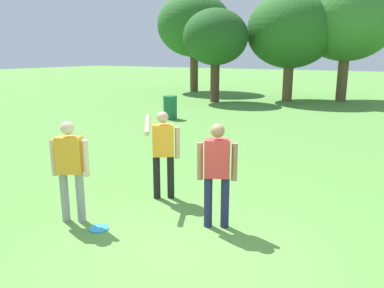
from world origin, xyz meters
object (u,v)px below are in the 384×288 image
(person_bystander, at_px, (163,148))
(trash_can_further_along, at_px, (170,107))
(tree_tall_left, at_px, (194,25))
(person_thrower, at_px, (217,169))
(tree_far_right, at_px, (291,31))
(tree_broad_center, at_px, (215,38))
(person_catcher, at_px, (70,165))
(tree_slender_mid, at_px, (348,21))
(frisbee, at_px, (99,228))

(person_bystander, xyz_separation_m, trash_can_further_along, (-4.85, 7.43, -0.48))
(person_bystander, distance_m, tree_tall_left, 20.81)
(trash_can_further_along, relative_size, tree_tall_left, 0.14)
(person_thrower, height_order, tree_far_right, tree_far_right)
(person_thrower, xyz_separation_m, tree_broad_center, (-7.29, 14.03, 2.54))
(person_catcher, xyz_separation_m, tree_tall_left, (-9.20, 19.53, 3.59))
(tree_tall_left, height_order, tree_slender_mid, tree_tall_left)
(trash_can_further_along, relative_size, tree_slender_mid, 0.15)
(frisbee, height_order, tree_broad_center, tree_broad_center)
(person_thrower, height_order, frisbee, person_thrower)
(person_thrower, distance_m, tree_broad_center, 16.01)
(tree_tall_left, bearing_deg, frisbee, -63.47)
(person_thrower, relative_size, tree_far_right, 0.28)
(tree_broad_center, height_order, tree_slender_mid, tree_slender_mid)
(person_catcher, bearing_deg, person_bystander, 66.47)
(trash_can_further_along, distance_m, tree_far_right, 9.54)
(trash_can_further_along, relative_size, tree_broad_center, 0.19)
(tree_tall_left, distance_m, tree_slender_mid, 10.02)
(frisbee, relative_size, tree_broad_center, 0.06)
(person_thrower, xyz_separation_m, person_bystander, (-1.39, 0.57, 0.02))
(tree_slender_mid, bearing_deg, person_thrower, -85.98)
(trash_can_further_along, xyz_separation_m, tree_broad_center, (-1.05, 6.03, 3.00))
(person_thrower, height_order, person_bystander, same)
(person_catcher, relative_size, tree_tall_left, 0.24)
(trash_can_further_along, bearing_deg, tree_broad_center, 99.90)
(trash_can_further_along, bearing_deg, person_thrower, -52.04)
(tree_broad_center, bearing_deg, tree_far_right, 37.88)
(person_thrower, bearing_deg, frisbee, -146.16)
(trash_can_further_along, distance_m, tree_tall_left, 12.36)
(frisbee, bearing_deg, tree_tall_left, 116.53)
(trash_can_further_along, bearing_deg, tree_tall_left, 115.54)
(frisbee, bearing_deg, person_thrower, 33.84)
(tree_tall_left, xyz_separation_m, tree_broad_center, (3.98, -4.50, -1.05))
(person_thrower, height_order, tree_slender_mid, tree_slender_mid)
(tree_tall_left, height_order, tree_far_right, tree_tall_left)
(person_catcher, bearing_deg, tree_broad_center, 109.16)
(frisbee, distance_m, tree_broad_center, 16.49)
(frisbee, height_order, tree_tall_left, tree_tall_left)
(person_thrower, xyz_separation_m, tree_slender_mid, (-1.27, 18.03, 3.44))
(tree_broad_center, xyz_separation_m, tree_slender_mid, (6.02, 4.00, 0.90))
(person_thrower, height_order, person_catcher, same)
(person_bystander, relative_size, frisbee, 5.54)
(person_bystander, relative_size, tree_broad_center, 0.33)
(person_bystander, height_order, tree_far_right, tree_far_right)
(person_bystander, height_order, frisbee, person_bystander)
(tree_far_right, bearing_deg, frisbee, -82.11)
(tree_tall_left, bearing_deg, person_bystander, -61.18)
(person_thrower, xyz_separation_m, tree_tall_left, (-11.27, 18.53, 3.59))
(person_bystander, xyz_separation_m, tree_far_right, (-2.57, 16.05, 2.91))
(person_bystander, bearing_deg, tree_tall_left, 118.82)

